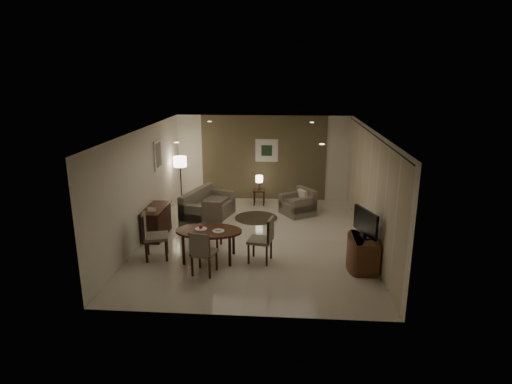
# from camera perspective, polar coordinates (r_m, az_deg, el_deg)

# --- Properties ---
(room_shell) EXTENTS (5.50, 7.00, 2.70)m
(room_shell) POSITION_cam_1_polar(r_m,az_deg,el_deg) (10.67, 0.08, 1.33)
(room_shell) COLOR beige
(room_shell) RESTS_ON ground
(taupe_accent) EXTENTS (3.96, 0.03, 2.70)m
(taupe_accent) POSITION_cam_1_polar(r_m,az_deg,el_deg) (13.67, 1.02, 4.55)
(taupe_accent) COLOR brown
(taupe_accent) RESTS_ON wall_back
(curtain_wall) EXTENTS (0.08, 6.70, 2.58)m
(curtain_wall) POSITION_cam_1_polar(r_m,az_deg,el_deg) (10.44, 14.75, 0.30)
(curtain_wall) COLOR beige
(curtain_wall) RESTS_ON wall_right
(curtain_rod) EXTENTS (0.03, 6.80, 0.03)m
(curtain_rod) POSITION_cam_1_polar(r_m,az_deg,el_deg) (10.18, 15.27, 7.48)
(curtain_rod) COLOR black
(curtain_rod) RESTS_ON wall_right
(art_back_frame) EXTENTS (0.72, 0.03, 0.72)m
(art_back_frame) POSITION_cam_1_polar(r_m,az_deg,el_deg) (13.59, 1.44, 5.56)
(art_back_frame) COLOR silver
(art_back_frame) RESTS_ON wall_back
(art_back_canvas) EXTENTS (0.34, 0.01, 0.34)m
(art_back_canvas) POSITION_cam_1_polar(r_m,az_deg,el_deg) (13.58, 1.44, 5.55)
(art_back_canvas) COLOR #1C331F
(art_back_canvas) RESTS_ON wall_back
(art_left_frame) EXTENTS (0.03, 0.60, 0.80)m
(art_left_frame) POSITION_cam_1_polar(r_m,az_deg,el_deg) (11.83, -12.94, 4.85)
(art_left_frame) COLOR silver
(art_left_frame) RESTS_ON wall_left
(art_left_canvas) EXTENTS (0.01, 0.46, 0.64)m
(art_left_canvas) POSITION_cam_1_polar(r_m,az_deg,el_deg) (11.82, -12.87, 4.85)
(art_left_canvas) COLOR gray
(art_left_canvas) RESTS_ON wall_left
(downlight_nl) EXTENTS (0.10, 0.10, 0.01)m
(downlight_nl) POSITION_cam_1_polar(r_m,az_deg,el_deg) (8.48, -10.55, 6.51)
(downlight_nl) COLOR white
(downlight_nl) RESTS_ON ceiling
(downlight_nr) EXTENTS (0.10, 0.10, 0.01)m
(downlight_nr) POSITION_cam_1_polar(r_m,az_deg,el_deg) (8.23, 8.78, 6.32)
(downlight_nr) COLOR white
(downlight_nr) RESTS_ON ceiling
(downlight_fl) EXTENTS (0.10, 0.10, 0.01)m
(downlight_fl) POSITION_cam_1_polar(r_m,az_deg,el_deg) (11.97, -6.21, 9.33)
(downlight_fl) COLOR white
(downlight_fl) RESTS_ON ceiling
(downlight_fr) EXTENTS (0.10, 0.10, 0.01)m
(downlight_fr) POSITION_cam_1_polar(r_m,az_deg,el_deg) (11.79, 7.47, 9.19)
(downlight_fr) COLOR white
(downlight_fr) RESTS_ON ceiling
(console_desk) EXTENTS (0.48, 1.20, 0.75)m
(console_desk) POSITION_cam_1_polar(r_m,az_deg,el_deg) (11.03, -13.12, -3.90)
(console_desk) COLOR #432415
(console_desk) RESTS_ON floor
(telephone) EXTENTS (0.20, 0.14, 0.09)m
(telephone) POSITION_cam_1_polar(r_m,az_deg,el_deg) (10.63, -13.73, -2.28)
(telephone) COLOR white
(telephone) RESTS_ON console_desk
(tv_cabinet) EXTENTS (0.48, 0.90, 0.70)m
(tv_cabinet) POSITION_cam_1_polar(r_m,az_deg,el_deg) (9.31, 14.24, -7.90)
(tv_cabinet) COLOR brown
(tv_cabinet) RESTS_ON floor
(flat_tv) EXTENTS (0.36, 0.85, 0.60)m
(flat_tv) POSITION_cam_1_polar(r_m,az_deg,el_deg) (9.07, 14.40, -4.01)
(flat_tv) COLOR black
(flat_tv) RESTS_ON tv_cabinet
(dining_table) EXTENTS (1.45, 0.91, 0.68)m
(dining_table) POSITION_cam_1_polar(r_m,az_deg,el_deg) (9.53, -6.26, -7.00)
(dining_table) COLOR #432415
(dining_table) RESTS_ON floor
(chair_near) EXTENTS (0.54, 0.54, 0.95)m
(chair_near) POSITION_cam_1_polar(r_m,az_deg,el_deg) (8.85, -6.92, -7.93)
(chair_near) COLOR #796F5D
(chair_near) RESTS_ON floor
(chair_far) EXTENTS (0.54, 0.54, 1.05)m
(chair_far) POSITION_cam_1_polar(r_m,az_deg,el_deg) (10.06, -6.16, -4.59)
(chair_far) COLOR #796F5D
(chair_far) RESTS_ON floor
(chair_left) EXTENTS (0.62, 0.62, 1.05)m
(chair_left) POSITION_cam_1_polar(r_m,az_deg,el_deg) (9.70, -13.17, -5.72)
(chair_left) COLOR #796F5D
(chair_left) RESTS_ON floor
(chair_right) EXTENTS (0.57, 0.57, 1.01)m
(chair_right) POSITION_cam_1_polar(r_m,az_deg,el_deg) (9.31, 0.54, -6.36)
(chair_right) COLOR #796F5D
(chair_right) RESTS_ON floor
(plate_a) EXTENTS (0.26, 0.26, 0.02)m
(plate_a) POSITION_cam_1_polar(r_m,az_deg,el_deg) (9.48, -7.34, -4.89)
(plate_a) COLOR white
(plate_a) RESTS_ON dining_table
(plate_b) EXTENTS (0.26, 0.26, 0.02)m
(plate_b) POSITION_cam_1_polar(r_m,az_deg,el_deg) (9.31, -5.04, -5.19)
(plate_b) COLOR white
(plate_b) RESTS_ON dining_table
(fruit_apple) EXTENTS (0.09, 0.09, 0.09)m
(fruit_apple) POSITION_cam_1_polar(r_m,az_deg,el_deg) (9.46, -7.35, -4.59)
(fruit_apple) COLOR #A91337
(fruit_apple) RESTS_ON plate_a
(napkin) EXTENTS (0.12, 0.08, 0.03)m
(napkin) POSITION_cam_1_polar(r_m,az_deg,el_deg) (9.31, -5.04, -5.06)
(napkin) COLOR white
(napkin) RESTS_ON plate_b
(round_rug) EXTENTS (1.21, 1.21, 0.01)m
(round_rug) POSITION_cam_1_polar(r_m,az_deg,el_deg) (12.16, 0.02, -3.45)
(round_rug) COLOR #393320
(round_rug) RESTS_ON floor
(sofa) EXTENTS (1.95, 1.35, 0.83)m
(sofa) POSITION_cam_1_polar(r_m,az_deg,el_deg) (11.99, -6.40, -1.76)
(sofa) COLOR #796F5D
(sofa) RESTS_ON floor
(armchair) EXTENTS (1.11, 1.13, 0.74)m
(armchair) POSITION_cam_1_polar(r_m,az_deg,el_deg) (12.41, 5.56, -1.36)
(armchair) COLOR #796F5D
(armchair) RESTS_ON floor
(side_table) EXTENTS (0.37, 0.37, 0.47)m
(side_table) POSITION_cam_1_polar(r_m,az_deg,el_deg) (13.32, 0.43, -0.68)
(side_table) COLOR #311910
(side_table) RESTS_ON floor
(table_lamp) EXTENTS (0.22, 0.22, 0.50)m
(table_lamp) POSITION_cam_1_polar(r_m,az_deg,el_deg) (13.19, 0.44, 1.35)
(table_lamp) COLOR #FFEAC1
(table_lamp) RESTS_ON side_table
(floor_lamp) EXTENTS (0.39, 0.39, 1.56)m
(floor_lamp) POSITION_cam_1_polar(r_m,az_deg,el_deg) (13.17, -9.97, 1.33)
(floor_lamp) COLOR #FFE5B7
(floor_lamp) RESTS_ON floor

